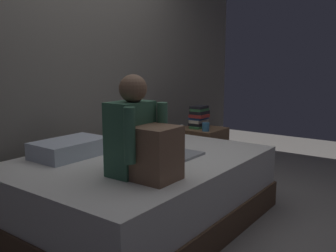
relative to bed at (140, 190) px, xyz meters
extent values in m
plane|color=gray|center=(0.20, -0.30, -0.27)|extent=(8.00, 8.00, 0.00)
cube|color=slate|center=(0.20, 0.90, 1.08)|extent=(5.60, 0.10, 2.70)
cube|color=brown|center=(0.00, 0.00, -0.16)|extent=(2.00, 1.50, 0.22)
cube|color=silver|center=(0.00, 0.00, 0.11)|extent=(1.96, 1.46, 0.32)
cube|color=brown|center=(1.30, 0.21, 0.01)|extent=(0.44, 0.44, 0.56)
sphere|color=gray|center=(1.30, -0.01, 0.13)|extent=(0.04, 0.04, 0.04)
cube|color=#38664C|center=(-0.38, -0.25, 0.51)|extent=(0.30, 0.20, 0.48)
sphere|color=brown|center=(-0.38, -0.28, 0.84)|extent=(0.18, 0.18, 0.18)
cube|color=brown|center=(-0.38, -0.47, 0.44)|extent=(0.26, 0.24, 0.34)
cylinder|color=#38664C|center=(-0.54, -0.39, 0.57)|extent=(0.07, 0.07, 0.34)
cylinder|color=#38664C|center=(-0.22, -0.39, 0.57)|extent=(0.07, 0.07, 0.34)
cube|color=#9EA0A5|center=(0.21, -0.27, 0.28)|extent=(0.32, 0.22, 0.02)
cube|color=#9EA0A5|center=(0.21, -0.15, 0.39)|extent=(0.32, 0.01, 0.20)
cube|color=#8CB2EA|center=(0.21, -0.16, 0.39)|extent=(0.29, 0.00, 0.18)
cube|color=silver|center=(-0.31, 0.45, 0.34)|extent=(0.56, 0.36, 0.13)
cube|color=#387042|center=(1.30, 0.25, 0.30)|extent=(0.22, 0.12, 0.02)
cube|color=black|center=(1.30, 0.27, 0.33)|extent=(0.19, 0.14, 0.03)
cube|color=beige|center=(1.30, 0.26, 0.37)|extent=(0.22, 0.12, 0.04)
cube|color=#284C84|center=(1.30, 0.27, 0.40)|extent=(0.20, 0.14, 0.03)
cube|color=#9E2D28|center=(1.28, 0.24, 0.43)|extent=(0.19, 0.16, 0.03)
cube|color=black|center=(1.30, 0.25, 0.46)|extent=(0.20, 0.15, 0.04)
cube|color=#387042|center=(1.29, 0.25, 0.49)|extent=(0.20, 0.13, 0.03)
cube|color=black|center=(1.28, 0.25, 0.52)|extent=(0.18, 0.14, 0.03)
cylinder|color=teal|center=(1.17, 0.09, 0.33)|extent=(0.08, 0.08, 0.09)
ellipsoid|color=#3D4C8E|center=(0.53, 0.50, 0.31)|extent=(0.15, 0.13, 0.08)
ellipsoid|color=gray|center=(0.54, 0.37, 0.34)|extent=(0.23, 0.20, 0.13)
ellipsoid|color=#8E3D47|center=(0.56, 0.40, 0.32)|extent=(0.18, 0.15, 0.10)
ellipsoid|color=#3D4C8E|center=(0.63, 0.40, 0.34)|extent=(0.24, 0.20, 0.13)
camera|label=1|loc=(-2.11, -1.83, 1.00)|focal=39.20mm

